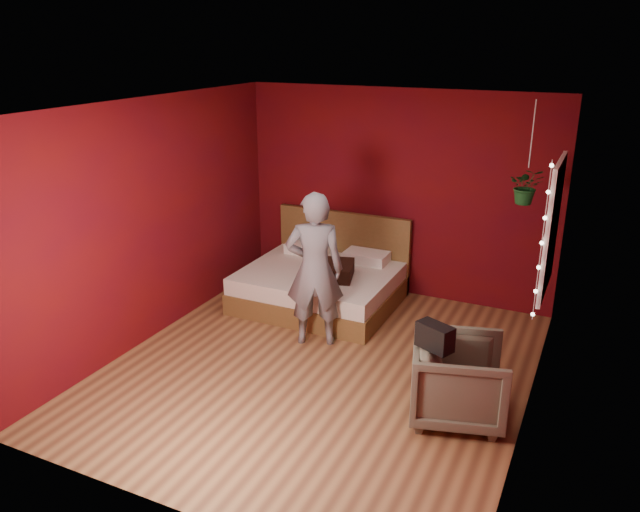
% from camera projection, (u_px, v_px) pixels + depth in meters
% --- Properties ---
extents(floor, '(4.50, 4.50, 0.00)m').
position_uv_depth(floor, '(320.00, 368.00, 6.33)').
color(floor, olive).
rests_on(floor, ground).
extents(room_walls, '(4.04, 4.54, 2.62)m').
position_uv_depth(room_walls, '(320.00, 208.00, 5.76)').
color(room_walls, '#5F0C0A').
rests_on(room_walls, ground).
extents(window, '(0.05, 0.97, 1.27)m').
position_uv_depth(window, '(552.00, 227.00, 5.80)').
color(window, white).
rests_on(window, room_walls).
extents(fairy_lights, '(0.04, 0.04, 1.45)m').
position_uv_depth(fairy_lights, '(542.00, 243.00, 5.36)').
color(fairy_lights, silver).
rests_on(fairy_lights, room_walls).
extents(bed, '(1.83, 1.56, 1.01)m').
position_uv_depth(bed, '(322.00, 282.00, 7.80)').
color(bed, brown).
rests_on(bed, ground).
extents(person, '(0.73, 0.62, 1.69)m').
position_uv_depth(person, '(315.00, 270.00, 6.59)').
color(person, slate).
rests_on(person, ground).
extents(armchair, '(0.98, 0.97, 0.73)m').
position_uv_depth(armchair, '(458.00, 380.00, 5.41)').
color(armchair, '#676751').
rests_on(armchair, ground).
extents(handbag, '(0.34, 0.27, 0.22)m').
position_uv_depth(handbag, '(435.00, 337.00, 5.15)').
color(handbag, black).
rests_on(handbag, armchair).
extents(throw_pillow, '(0.61, 0.61, 0.18)m').
position_uv_depth(throw_pillow, '(332.00, 270.00, 7.41)').
color(throw_pillow, black).
rests_on(throw_pillow, bed).
extents(hanging_plant, '(0.39, 0.35, 1.05)m').
position_uv_depth(hanging_plant, '(527.00, 186.00, 6.32)').
color(hanging_plant, silver).
rests_on(hanging_plant, room_walls).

